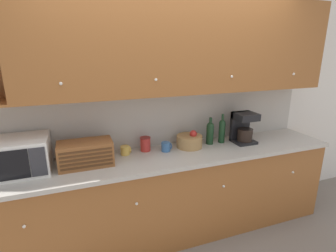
{
  "coord_description": "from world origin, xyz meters",
  "views": [
    {
      "loc": [
        -0.87,
        -2.56,
        1.93
      ],
      "look_at": [
        0.0,
        -0.21,
        1.19
      ],
      "focal_mm": 28.0,
      "sensor_mm": 36.0,
      "label": 1
    }
  ],
  "objects_px": {
    "mug_blue_second": "(125,150)",
    "second_wine_bottle": "(210,132)",
    "wine_bottle": "(222,130)",
    "coffee_maker": "(243,128)",
    "bread_box": "(86,154)",
    "fruit_basket": "(190,141)",
    "microwave": "(15,156)",
    "storage_canister": "(145,144)",
    "mug": "(166,147)"
  },
  "relations": [
    {
      "from": "mug_blue_second",
      "to": "fruit_basket",
      "type": "distance_m",
      "value": 0.68
    },
    {
      "from": "microwave",
      "to": "fruit_basket",
      "type": "relative_size",
      "value": 1.95
    },
    {
      "from": "microwave",
      "to": "mug",
      "type": "relative_size",
      "value": 5.14
    },
    {
      "from": "mug",
      "to": "storage_canister",
      "type": "bearing_deg",
      "value": 156.87
    },
    {
      "from": "microwave",
      "to": "mug_blue_second",
      "type": "bearing_deg",
      "value": 4.9
    },
    {
      "from": "microwave",
      "to": "storage_canister",
      "type": "bearing_deg",
      "value": 5.41
    },
    {
      "from": "fruit_basket",
      "to": "wine_bottle",
      "type": "bearing_deg",
      "value": 1.46
    },
    {
      "from": "storage_canister",
      "to": "fruit_basket",
      "type": "xyz_separation_m",
      "value": [
        0.47,
        -0.06,
        -0.01
      ]
    },
    {
      "from": "wine_bottle",
      "to": "coffee_maker",
      "type": "relative_size",
      "value": 0.96
    },
    {
      "from": "mug",
      "to": "coffee_maker",
      "type": "distance_m",
      "value": 0.91
    },
    {
      "from": "mug",
      "to": "wine_bottle",
      "type": "distance_m",
      "value": 0.68
    },
    {
      "from": "coffee_maker",
      "to": "mug_blue_second",
      "type": "bearing_deg",
      "value": 175.78
    },
    {
      "from": "microwave",
      "to": "mug_blue_second",
      "type": "xyz_separation_m",
      "value": [
        0.93,
        0.08,
        -0.11
      ]
    },
    {
      "from": "bread_box",
      "to": "storage_canister",
      "type": "height_order",
      "value": "bread_box"
    },
    {
      "from": "coffee_maker",
      "to": "mug",
      "type": "bearing_deg",
      "value": 177.33
    },
    {
      "from": "storage_canister",
      "to": "coffee_maker",
      "type": "bearing_deg",
      "value": -6.53
    },
    {
      "from": "bread_box",
      "to": "wine_bottle",
      "type": "bearing_deg",
      "value": 4.08
    },
    {
      "from": "microwave",
      "to": "storage_canister",
      "type": "height_order",
      "value": "microwave"
    },
    {
      "from": "bread_box",
      "to": "mug_blue_second",
      "type": "distance_m",
      "value": 0.4
    },
    {
      "from": "storage_canister",
      "to": "mug",
      "type": "height_order",
      "value": "storage_canister"
    },
    {
      "from": "storage_canister",
      "to": "second_wine_bottle",
      "type": "height_order",
      "value": "second_wine_bottle"
    },
    {
      "from": "mug_blue_second",
      "to": "fruit_basket",
      "type": "xyz_separation_m",
      "value": [
        0.68,
        -0.03,
        0.02
      ]
    },
    {
      "from": "storage_canister",
      "to": "wine_bottle",
      "type": "bearing_deg",
      "value": -3.29
    },
    {
      "from": "mug_blue_second",
      "to": "fruit_basket",
      "type": "height_order",
      "value": "fruit_basket"
    },
    {
      "from": "microwave",
      "to": "second_wine_bottle",
      "type": "bearing_deg",
      "value": 1.85
    },
    {
      "from": "mug",
      "to": "second_wine_bottle",
      "type": "bearing_deg",
      "value": 3.79
    },
    {
      "from": "second_wine_bottle",
      "to": "wine_bottle",
      "type": "xyz_separation_m",
      "value": [
        0.15,
        -0.0,
        0.01
      ]
    },
    {
      "from": "mug",
      "to": "mug_blue_second",
      "type": "bearing_deg",
      "value": 172.4
    },
    {
      "from": "second_wine_bottle",
      "to": "fruit_basket",
      "type": "bearing_deg",
      "value": -177.36
    },
    {
      "from": "bread_box",
      "to": "coffee_maker",
      "type": "xyz_separation_m",
      "value": [
        1.68,
        0.03,
        0.06
      ]
    },
    {
      "from": "second_wine_bottle",
      "to": "wine_bottle",
      "type": "bearing_deg",
      "value": -0.53
    },
    {
      "from": "storage_canister",
      "to": "coffee_maker",
      "type": "distance_m",
      "value": 1.1
    },
    {
      "from": "wine_bottle",
      "to": "fruit_basket",
      "type": "bearing_deg",
      "value": -178.54
    },
    {
      "from": "storage_canister",
      "to": "second_wine_bottle",
      "type": "relative_size",
      "value": 0.48
    },
    {
      "from": "bread_box",
      "to": "storage_canister",
      "type": "bearing_deg",
      "value": 14.55
    },
    {
      "from": "bread_box",
      "to": "microwave",
      "type": "bearing_deg",
      "value": 175.37
    },
    {
      "from": "microwave",
      "to": "coffee_maker",
      "type": "height_order",
      "value": "coffee_maker"
    },
    {
      "from": "wine_bottle",
      "to": "coffee_maker",
      "type": "bearing_deg",
      "value": -18.47
    },
    {
      "from": "mug_blue_second",
      "to": "wine_bottle",
      "type": "height_order",
      "value": "wine_bottle"
    },
    {
      "from": "bread_box",
      "to": "coffee_maker",
      "type": "bearing_deg",
      "value": 0.98
    },
    {
      "from": "mug",
      "to": "fruit_basket",
      "type": "height_order",
      "value": "fruit_basket"
    },
    {
      "from": "microwave",
      "to": "bread_box",
      "type": "distance_m",
      "value": 0.56
    },
    {
      "from": "storage_canister",
      "to": "bread_box",
      "type": "bearing_deg",
      "value": -165.45
    },
    {
      "from": "mug_blue_second",
      "to": "second_wine_bottle",
      "type": "distance_m",
      "value": 0.94
    },
    {
      "from": "mug_blue_second",
      "to": "coffee_maker",
      "type": "xyz_separation_m",
      "value": [
        1.31,
        -0.1,
        0.13
      ]
    },
    {
      "from": "coffee_maker",
      "to": "bread_box",
      "type": "bearing_deg",
      "value": -179.02
    },
    {
      "from": "storage_canister",
      "to": "microwave",
      "type": "bearing_deg",
      "value": -174.59
    },
    {
      "from": "fruit_basket",
      "to": "coffee_maker",
      "type": "bearing_deg",
      "value": -5.96
    },
    {
      "from": "wine_bottle",
      "to": "coffee_maker",
      "type": "xyz_separation_m",
      "value": [
        0.22,
        -0.08,
        0.02
      ]
    },
    {
      "from": "microwave",
      "to": "coffee_maker",
      "type": "bearing_deg",
      "value": -0.41
    }
  ]
}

